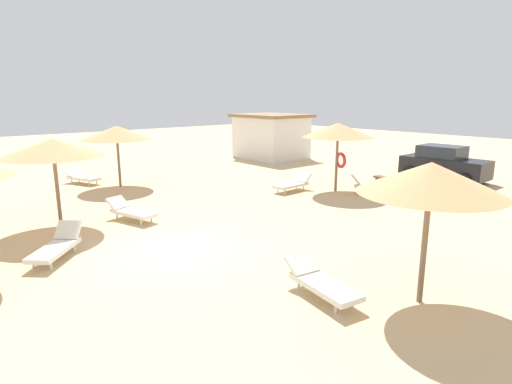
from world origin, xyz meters
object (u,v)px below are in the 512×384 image
Objects in this scene: lounger_7 at (372,186)px; beach_cabana at (271,136)px; parked_car at (444,164)px; parasol_1 at (338,131)px; lounger_4 at (321,282)px; parasol_5 at (117,133)px; lounger_1 at (293,184)px; parasol_2 at (53,148)px; lounger_5 at (82,177)px; bench_1 at (388,181)px; parasol_4 at (431,178)px; bench_0 at (405,178)px; lounger_3 at (57,246)px; lounger_2 at (131,211)px.

beach_cabana reaches higher than lounger_7.
parasol_1 is at bearing -108.17° from parked_car.
parasol_1 is 10.54m from lounger_4.
parasol_5 is 8.29m from lounger_1.
parasol_2 reaches higher than lounger_5.
parasol_5 is at bearing 139.42° from parasol_2.
beach_cabana is (-11.26, -1.23, 0.66)m from parked_car.
bench_1 is (2.45, 3.64, 0.03)m from lounger_1.
beach_cabana reaches higher than lounger_1.
parasol_2 is at bearing -102.77° from parasol_1.
lounger_1 is 1.23× the size of bench_1.
bench_0 is at bearing 121.57° from parasol_4.
bench_1 is (0.89, 13.96, 0.02)m from lounger_3.
lounger_7 reaches higher than lounger_3.
parasol_2 is 1.74× the size of lounger_3.
parked_car is at bearing 51.78° from lounger_5.
bench_0 and bench_1 have the same top height.
lounger_7 is at bearing 72.45° from lounger_2.
parasol_5 is 11.58m from lounger_7.
parked_car is 11.35m from beach_cabana.
bench_1 is 3.82m from parked_car.
parasol_4 is 9.80m from lounger_2.
lounger_2 is at bearing -93.34° from lounger_1.
lounger_2 is at bearing -100.68° from parasol_1.
parked_car reaches higher than lounger_1.
lounger_7 is at bearing 129.76° from parasol_4.
lounger_1 is 10.13m from lounger_5.
lounger_7 is (3.82, 11.58, -2.22)m from parasol_2.
lounger_2 is at bearing -104.66° from bench_1.
parasol_1 is at bearing 91.63° from lounger_3.
parasol_4 is 12.35m from bench_0.
lounger_4 is (5.85, 3.54, -0.01)m from lounger_3.
lounger_3 is 1.00× the size of lounger_7.
lounger_3 reaches higher than bench_0.
parasol_5 is 6.21m from lounger_2.
parasol_4 reaches higher than lounger_3.
parasol_1 is 1.60× the size of lounger_1.
beach_cabana is at bearing 140.23° from lounger_4.
bench_0 is (2.98, 12.31, 0.03)m from lounger_2.
lounger_4 is at bearing -52.95° from parasol_1.
lounger_5 is at bearing 173.28° from lounger_2.
bench_1 is (-4.97, 10.41, 0.03)m from lounger_4.
parked_car is at bearing 71.83° from parasol_1.
lounger_7 reaches higher than lounger_2.
parasol_5 reaches higher than parked_car.
parasol_1 is 2.80m from lounger_7.
parasol_2 is 9.75m from lounger_1.
parasol_5 is 1.58× the size of lounger_2.
lounger_4 reaches higher than lounger_5.
lounger_1 is at bearing 40.08° from lounger_5.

